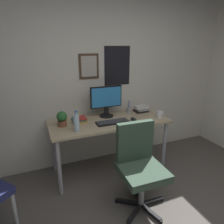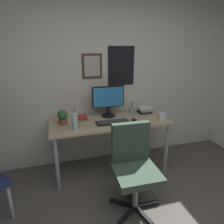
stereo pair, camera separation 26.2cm
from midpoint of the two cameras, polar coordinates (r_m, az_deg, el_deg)
The scene contains 12 objects.
wall_back at distance 3.00m, azimuth -6.49°, elevation 9.95°, with size 4.40×0.10×2.60m.
desk at distance 2.79m, azimuth -3.48°, elevation -4.05°, with size 1.60×0.67×0.76m.
office_chair at distance 2.25m, azimuth 4.31°, elevation -14.02°, with size 0.55×0.57×0.95m.
monitor at distance 2.85m, azimuth -4.27°, elevation 3.33°, with size 0.46×0.20×0.43m.
keyboard at distance 2.66m, azimuth -2.70°, elevation -2.90°, with size 0.43×0.15×0.03m.
computer_mouse at distance 2.75m, azimuth 3.33°, elevation -2.06°, with size 0.06×0.11×0.04m.
water_bottle at distance 2.43m, azimuth -13.03°, elevation -3.06°, with size 0.07×0.07×0.25m.
coffee_mug_near at distance 2.91m, azimuth 10.74°, elevation -0.69°, with size 0.12×0.08×0.09m.
potted_plant at distance 2.63m, azimuth -16.69°, elevation -1.75°, with size 0.13×0.13×0.20m.
pen_cup at distance 3.02m, azimuth 2.25°, elevation 0.61°, with size 0.07×0.07×0.20m.
book_stack_left at distance 3.10m, azimuth 5.87°, elevation 0.83°, with size 0.21×0.16×0.09m.
book_stack_right at distance 2.74m, azimuth -11.83°, elevation -2.20°, with size 0.19×0.16×0.06m.
Camera 1 is at (-0.94, -0.66, 1.73)m, focal length 32.56 mm.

